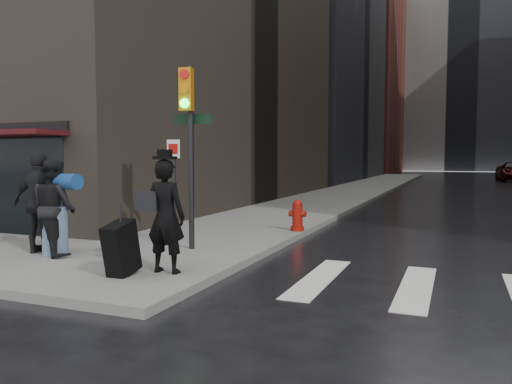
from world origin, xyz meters
TOP-DOWN VIEW (x-y plane):
  - ground at (0.00, 0.00)m, footprint 140.00×140.00m
  - sidewalk_left at (0.00, 27.00)m, footprint 4.00×50.00m
  - bldg_left_mid at (-13.00, 38.00)m, footprint 22.00×24.00m
  - bldg_left_far at (-13.00, 62.00)m, footprint 22.00×20.00m
  - bldg_distant at (6.00, 78.00)m, footprint 40.00×12.00m
  - man_overcoat at (1.06, -0.27)m, footprint 1.08×1.08m
  - man_jeans at (-1.65, 0.29)m, footprint 1.33×1.08m
  - man_greycoat at (-2.08, 0.36)m, footprint 1.26×0.66m
  - traffic_light at (0.48, 1.81)m, footprint 0.96×0.48m
  - fire_hydrant at (1.80, 5.22)m, footprint 0.45×0.36m

SIDE VIEW (x-z plane):
  - ground at x=0.00m, z-range 0.00..0.00m
  - sidewalk_left at x=0.00m, z-range 0.00..0.15m
  - fire_hydrant at x=1.80m, z-range 0.11..0.93m
  - man_overcoat at x=1.06m, z-range -0.02..2.08m
  - man_jeans at x=-1.65m, z-range 0.15..2.06m
  - man_greycoat at x=-2.08m, z-range 0.15..2.19m
  - traffic_light at x=0.48m, z-range 0.71..4.54m
  - bldg_left_far at x=-13.00m, z-range 0.00..26.00m
  - bldg_distant at x=6.00m, z-range 0.00..32.00m
  - bldg_left_mid at x=-13.00m, z-range 0.00..34.00m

